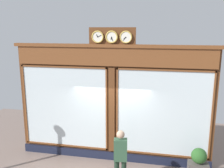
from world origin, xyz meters
TOP-DOWN VIEW (x-y plane):
  - shop_facade at (0.00, -0.13)m, footprint 6.51×0.42m
  - pedestrian at (-0.52, 1.43)m, footprint 0.39×0.27m
  - planter_shrub at (-2.66, 0.81)m, footprint 0.44×0.44m

SIDE VIEW (x-z plane):
  - planter_shrub at x=-2.66m, z-range 0.63..1.07m
  - pedestrian at x=-0.52m, z-range 0.09..1.78m
  - shop_facade at x=0.00m, z-range -0.24..4.15m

